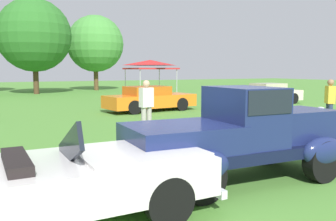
% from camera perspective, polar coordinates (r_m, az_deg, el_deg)
% --- Properties ---
extents(ground_plane, '(120.00, 120.00, 0.00)m').
position_cam_1_polar(ground_plane, '(6.64, 4.13, -11.08)').
color(ground_plane, '#4C8433').
extents(feature_pickup_truck, '(4.28, 1.95, 1.70)m').
position_cam_1_polar(feature_pickup_truck, '(6.61, 11.43, -3.58)').
color(feature_pickup_truck, black).
rests_on(feature_pickup_truck, ground_plane).
extents(neighbor_convertible, '(4.30, 1.77, 1.40)m').
position_cam_1_polar(neighbor_convertible, '(4.96, -16.69, -10.48)').
color(neighbor_convertible, silver).
rests_on(neighbor_convertible, ground_plane).
extents(show_car_orange, '(4.65, 2.22, 1.22)m').
position_cam_1_polar(show_car_orange, '(17.52, -2.90, 1.87)').
color(show_car_orange, orange).
rests_on(show_car_orange, ground_plane).
extents(show_car_cream, '(3.83, 1.76, 1.22)m').
position_cam_1_polar(show_car_cream, '(22.20, 15.89, 2.59)').
color(show_car_cream, beige).
rests_on(show_car_cream, ground_plane).
extents(spectator_near_truck, '(0.42, 0.47, 1.69)m').
position_cam_1_polar(spectator_near_truck, '(13.48, 24.34, 1.26)').
color(spectator_near_truck, '#283351').
rests_on(spectator_near_truck, ground_plane).
extents(spectator_between_cars, '(0.43, 0.30, 1.69)m').
position_cam_1_polar(spectator_between_cars, '(11.09, -3.46, 0.83)').
color(spectator_between_cars, '#9E998E').
rests_on(spectator_between_cars, ground_plane).
extents(canopy_tent_center_field, '(3.05, 3.05, 2.71)m').
position_cam_1_polar(canopy_tent_center_field, '(25.38, -2.83, 7.41)').
color(canopy_tent_center_field, '#B7B7BC').
rests_on(canopy_tent_center_field, ground_plane).
extents(treeline_mid_left, '(6.03, 6.03, 7.87)m').
position_cam_1_polar(treeline_mid_left, '(32.09, -20.54, 11.15)').
color(treeline_mid_left, '#47331E').
rests_on(treeline_mid_left, ground_plane).
extents(treeline_center, '(5.53, 5.53, 7.34)m').
position_cam_1_polar(treeline_center, '(36.45, -11.50, 10.37)').
color(treeline_center, brown).
rests_on(treeline_center, ground_plane).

